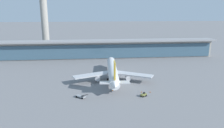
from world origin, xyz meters
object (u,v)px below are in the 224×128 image
object	(u,v)px
service_truck_mid_apron_red	(114,85)
safety_cone_charlie	(112,90)
service_truck_near_nose_olive	(144,95)
airliner_on_stand	(113,71)
control_tower	(44,15)
service_truck_under_wing_grey	(81,96)
safety_cone_bravo	(150,92)
safety_cone_alpha	(141,92)

from	to	relation	value
service_truck_mid_apron_red	safety_cone_charlie	distance (m)	6.76
service_truck_near_nose_olive	safety_cone_charlie	size ratio (longest dim) A/B	4.76
airliner_on_stand	safety_cone_charlie	size ratio (longest dim) A/B	84.71
service_truck_mid_apron_red	control_tower	size ratio (longest dim) A/B	0.05
control_tower	safety_cone_charlie	distance (m)	123.01
service_truck_near_nose_olive	safety_cone_charlie	distance (m)	16.49
service_truck_near_nose_olive	service_truck_mid_apron_red	size ratio (longest dim) A/B	1.02
control_tower	safety_cone_charlie	world-z (taller)	control_tower
service_truck_mid_apron_red	safety_cone_charlie	size ratio (longest dim) A/B	4.66
service_truck_under_wing_grey	safety_cone_bravo	bearing A→B (deg)	6.05
service_truck_near_nose_olive	safety_cone_bravo	world-z (taller)	service_truck_near_nose_olive
service_truck_near_nose_olive	service_truck_mid_apron_red	xyz separation A→B (m)	(-12.25, 15.28, 0.00)
airliner_on_stand	safety_cone_bravo	xyz separation A→B (m)	(16.40, -22.03, -4.65)
airliner_on_stand	service_truck_under_wing_grey	world-z (taller)	airliner_on_stand
service_truck_mid_apron_red	safety_cone_alpha	xyz separation A→B (m)	(12.32, -10.24, -0.56)
service_truck_near_nose_olive	safety_cone_charlie	world-z (taller)	service_truck_near_nose_olive
control_tower	safety_cone_alpha	xyz separation A→B (m)	(65.88, -109.99, -33.91)
safety_cone_alpha	control_tower	bearing A→B (deg)	120.92
airliner_on_stand	service_truck_under_wing_grey	bearing A→B (deg)	-124.33
service_truck_mid_apron_red	control_tower	world-z (taller)	control_tower
safety_cone_charlie	service_truck_mid_apron_red	bearing A→B (deg)	75.27
service_truck_near_nose_olive	safety_cone_charlie	xyz separation A→B (m)	(-13.96, 8.76, -0.56)
safety_cone_alpha	service_truck_under_wing_grey	bearing A→B (deg)	-172.43
control_tower	safety_cone_charlie	size ratio (longest dim) A/B	89.36
service_truck_near_nose_olive	service_truck_mid_apron_red	world-z (taller)	same
safety_cone_bravo	service_truck_near_nose_olive	bearing A→B (deg)	-133.31
service_truck_near_nose_olive	control_tower	bearing A→B (deg)	119.78
safety_cone_alpha	safety_cone_bravo	distance (m)	4.38
airliner_on_stand	safety_cone_bravo	bearing A→B (deg)	-53.32
service_truck_under_wing_grey	airliner_on_stand	bearing A→B (deg)	55.67
airliner_on_stand	service_truck_mid_apron_red	size ratio (longest dim) A/B	18.17
safety_cone_alpha	safety_cone_charlie	world-z (taller)	same
service_truck_under_wing_grey	safety_cone_alpha	size ratio (longest dim) A/B	8.89
service_truck_near_nose_olive	safety_cone_alpha	xyz separation A→B (m)	(0.07, 5.04, -0.56)
service_truck_mid_apron_red	control_tower	bearing A→B (deg)	118.23
safety_cone_bravo	safety_cone_charlie	bearing A→B (deg)	167.56
airliner_on_stand	safety_cone_bravo	world-z (taller)	airliner_on_stand
service_truck_near_nose_olive	safety_cone_bravo	bearing A→B (deg)	46.69
service_truck_under_wing_grey	safety_cone_charlie	bearing A→B (deg)	26.26
safety_cone_alpha	safety_cone_charlie	distance (m)	14.51
service_truck_near_nose_olive	control_tower	size ratio (longest dim) A/B	0.05
service_truck_near_nose_olive	service_truck_under_wing_grey	xyz separation A→B (m)	(-29.46, 1.11, -0.07)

